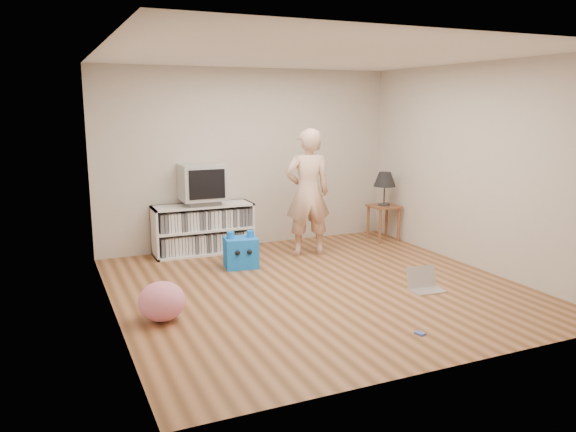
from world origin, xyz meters
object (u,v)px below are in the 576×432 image
at_px(dvd_deck, 203,202).
at_px(person, 308,193).
at_px(laptop, 424,284).
at_px(plush_pink, 162,301).
at_px(media_unit, 203,229).
at_px(side_table, 384,214).
at_px(table_lamp, 385,180).
at_px(plush_blue, 241,252).
at_px(crt_tv, 202,182).

bearing_deg(dvd_deck, person, -26.96).
bearing_deg(laptop, person, 109.54).
height_order(person, plush_pink, person).
bearing_deg(media_unit, laptop, -54.55).
xyz_separation_m(side_table, table_lamp, (0.00, 0.00, 0.53)).
relative_size(table_lamp, person, 0.29).
height_order(plush_blue, plush_pink, plush_blue).
distance_m(side_table, person, 1.56).
xyz_separation_m(dvd_deck, side_table, (2.77, -0.37, -0.32)).
xyz_separation_m(dvd_deck, crt_tv, (0.00, -0.00, 0.29)).
height_order(dvd_deck, person, person).
bearing_deg(person, plush_pink, 44.70).
xyz_separation_m(crt_tv, person, (1.31, -0.67, -0.14)).
height_order(laptop, plush_blue, plush_blue).
xyz_separation_m(media_unit, plush_blue, (0.25, -0.92, -0.15)).
distance_m(side_table, table_lamp, 0.53).
relative_size(person, plush_blue, 3.68).
distance_m(dvd_deck, person, 1.48).
height_order(person, laptop, person).
bearing_deg(plush_pink, side_table, 27.02).
xyz_separation_m(person, laptop, (0.55, -1.93, -0.81)).
relative_size(crt_tv, side_table, 1.09).
height_order(dvd_deck, side_table, dvd_deck).
xyz_separation_m(dvd_deck, plush_blue, (0.25, -0.90, -0.53)).
relative_size(media_unit, table_lamp, 2.72).
distance_m(media_unit, plush_blue, 0.96).
relative_size(side_table, person, 0.31).
distance_m(side_table, plush_pink, 4.31).
distance_m(dvd_deck, side_table, 2.81).
height_order(crt_tv, table_lamp, crt_tv).
distance_m(table_lamp, plush_pink, 4.37).
bearing_deg(laptop, crt_tv, 129.33).
relative_size(dvd_deck, crt_tv, 0.75).
bearing_deg(plush_blue, side_table, 19.67).
relative_size(person, plush_pink, 3.86).
height_order(media_unit, side_table, media_unit).
bearing_deg(plush_pink, plush_blue, 47.41).
bearing_deg(table_lamp, media_unit, 172.08).
bearing_deg(media_unit, crt_tv, -90.00).
bearing_deg(laptop, side_table, 71.56).
relative_size(media_unit, person, 0.79).
xyz_separation_m(dvd_deck, person, (1.31, -0.67, 0.15)).
distance_m(crt_tv, table_lamp, 2.80).
height_order(crt_tv, laptop, crt_tv).
height_order(dvd_deck, crt_tv, crt_tv).
xyz_separation_m(crt_tv, plush_pink, (-1.06, -2.32, -0.83)).
bearing_deg(crt_tv, media_unit, 90.00).
relative_size(dvd_deck, plush_pink, 0.99).
bearing_deg(person, media_unit, -17.67).
bearing_deg(side_table, laptop, -112.12).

